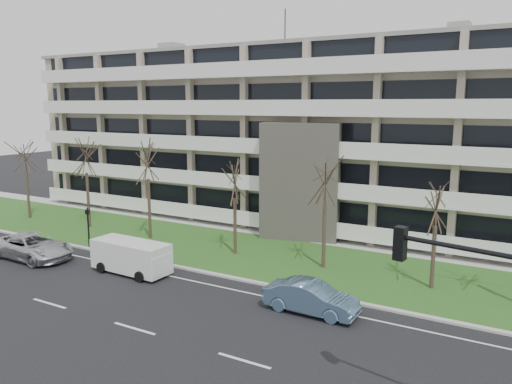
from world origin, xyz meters
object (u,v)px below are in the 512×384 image
Objects in this scene: blue_sedan at (311,298)px; white_van at (132,254)px; pedestrian_signal at (88,223)px; silver_pickup at (32,246)px.

blue_sedan is 0.92× the size of white_van.
white_van reaches higher than blue_sedan.
pedestrian_signal reaches higher than white_van.
pedestrian_signal reaches higher than blue_sedan.
blue_sedan is (20.05, 1.15, -0.06)m from silver_pickup.
white_van is 7.09m from pedestrian_signal.
silver_pickup is at bearing -133.69° from pedestrian_signal.
pedestrian_signal is (-18.65, 2.52, 1.12)m from blue_sedan.
silver_pickup is at bearing -170.22° from white_van.
pedestrian_signal is at bearing 160.67° from white_van.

